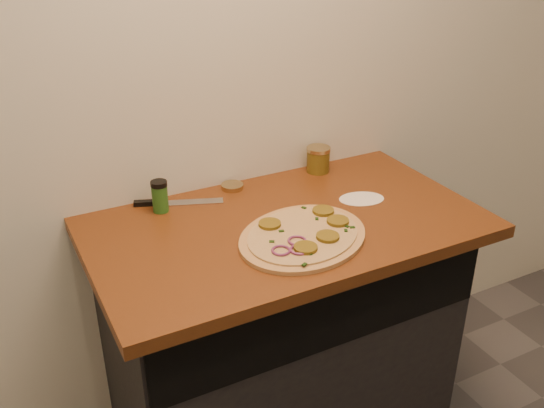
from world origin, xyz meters
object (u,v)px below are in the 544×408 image
chefs_knife (171,203)px  spice_shaker (160,196)px  salsa_jar (318,159)px  pizza (303,236)px

chefs_knife → spice_shaker: (-0.04, -0.03, 0.05)m
chefs_knife → salsa_jar: salsa_jar is taller
spice_shaker → chefs_knife: bearing=37.8°
spice_shaker → pizza: bearing=-49.1°
salsa_jar → spice_shaker: bearing=-176.5°
pizza → chefs_knife: bearing=124.4°
chefs_knife → salsa_jar: (0.56, 0.00, 0.04)m
pizza → salsa_jar: 0.49m
chefs_knife → spice_shaker: spice_shaker is taller
pizza → salsa_jar: size_ratio=5.84×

